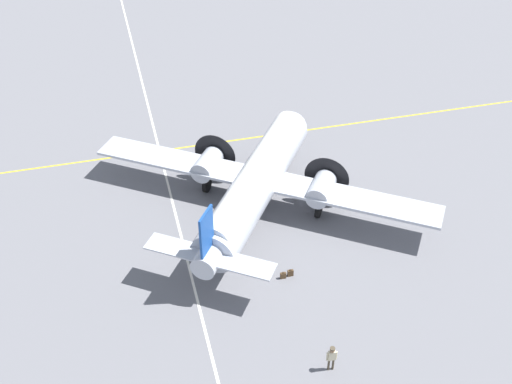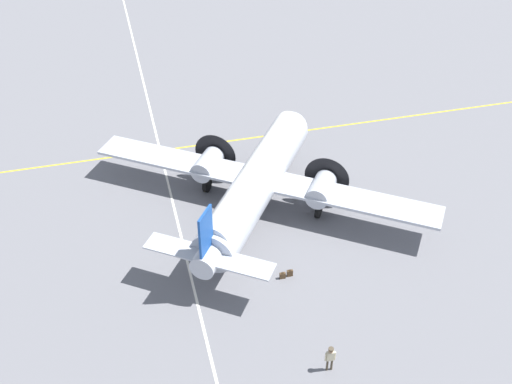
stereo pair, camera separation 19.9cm
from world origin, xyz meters
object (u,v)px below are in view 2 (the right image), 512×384
Objects in this scene: crew_foreground at (330,356)px; suitcase_near_door at (290,273)px; airliner_main at (258,178)px; suitcase_upright_spare at (283,276)px.

crew_foreground is 7.21m from suitcase_near_door.
airliner_main is at bearing 91.86° from suitcase_near_door.
suitcase_near_door is (-0.01, 7.17, -0.84)m from crew_foreground.
airliner_main is at bearing 96.71° from crew_foreground.
crew_foreground is 3.63× the size of suitcase_upright_spare.
airliner_main is 14.10m from crew_foreground.
crew_foreground is at bearing -144.30° from airliner_main.
crew_foreground is (0.23, -14.02, -1.54)m from airliner_main.
airliner_main reaches higher than suitcase_upright_spare.
crew_foreground reaches higher than suitcase_upright_spare.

